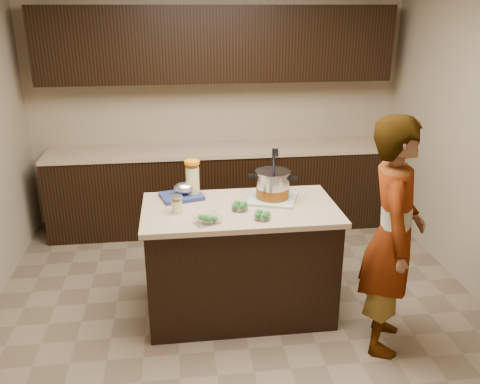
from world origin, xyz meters
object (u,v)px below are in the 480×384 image
(island, at_px, (240,260))
(person, at_px, (393,237))
(stock_pot, at_px, (273,186))
(lemonade_pitcher, at_px, (193,180))

(island, bearing_deg, person, -28.37)
(stock_pot, distance_m, lemonade_pitcher, 0.63)
(stock_pot, height_order, person, person)
(stock_pot, bearing_deg, island, -137.50)
(lemonade_pitcher, bearing_deg, island, -38.70)
(island, height_order, person, person)
(stock_pot, relative_size, lemonade_pitcher, 1.33)
(lemonade_pitcher, height_order, person, person)
(stock_pot, xyz_separation_m, lemonade_pitcher, (-0.61, 0.15, 0.03))
(island, distance_m, lemonade_pitcher, 0.73)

